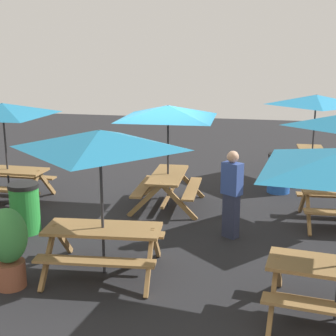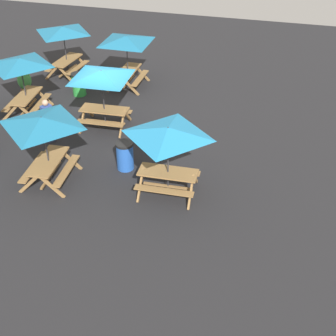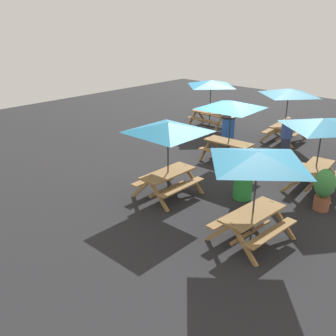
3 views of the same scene
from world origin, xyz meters
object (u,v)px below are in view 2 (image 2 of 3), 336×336
Objects in this scene: picnic_table_4 at (63,33)px; potted_plant_0 at (25,83)px; trash_bin_green at (79,84)px; picnic_table_5 at (20,66)px; trash_bin_blue at (125,156)px; person_standing at (48,120)px; picnic_table_2 at (168,137)px; picnic_table_1 at (102,78)px; picnic_table_6 at (43,126)px; picnic_table_0 at (127,43)px.

potted_plant_0 is at bearing 171.65° from picnic_table_4.
picnic_table_4 is 2.38× the size of trash_bin_green.
trash_bin_blue is at bearing -124.33° from picnic_table_5.
picnic_table_2 is at bearing 101.55° from person_standing.
trash_bin_blue is at bearing -137.19° from picnic_table_4.
picnic_table_2 and picnic_table_4 have the same top height.
picnic_table_1 is 2.43m from person_standing.
picnic_table_6 is 2.86m from trash_bin_blue.
picnic_table_0 is 2.30× the size of potted_plant_0.
trash_bin_green is 2.23m from potted_plant_0.
trash_bin_green is 6.14m from trash_bin_blue.
picnic_table_4 is (7.55, 6.95, 0.00)m from picnic_table_2.
picnic_table_6 is (-0.39, 3.78, 0.00)m from picnic_table_2.
picnic_table_0 reaches higher than trash_bin_blue.
picnic_table_2 is 1.00× the size of picnic_table_6.
picnic_table_0 is 2.89× the size of trash_bin_green.
picnic_table_2 is (-7.11, -3.78, 0.00)m from picnic_table_0.
picnic_table_2 is 5.36m from person_standing.
trash_bin_green is (-1.84, -1.41, -1.49)m from picnic_table_4.
picnic_table_2 reaches higher than person_standing.
picnic_table_0 is 4.63m from picnic_table_5.
picnic_table_6 reaches higher than trash_bin_blue.
trash_bin_green is at bearing 38.45° from trash_bin_blue.
picnic_table_5 is 2.38× the size of trash_bin_blue.
trash_bin_blue is (-6.21, -2.07, -1.49)m from picnic_table_0.
picnic_table_1 is 5.50m from picnic_table_4.
picnic_table_5 reaches higher than trash_bin_green.
picnic_table_2 is at bearing -122.51° from potted_plant_0.
picnic_table_1 reaches higher than potted_plant_0.
trash_bin_green is at bearing 11.46° from picnic_table_6.
person_standing is (-3.90, -0.62, 0.39)m from trash_bin_green.
picnic_table_4 is at bearing 81.81° from picnic_table_0.
trash_bin_green is (6.10, 1.76, -1.49)m from picnic_table_6.
potted_plant_0 is at bearing 25.27° from picnic_table_5.
picnic_table_1 is 3.51m from trash_bin_green.
picnic_table_2 and picnic_table_6 have the same top height.
person_standing reaches higher than trash_bin_blue.
picnic_table_5 is 1.92m from potted_plant_0.
trash_bin_blue is at bearing -30.03° from picnic_table_2.
picnic_table_6 is at bearing -163.93° from trash_bin_green.
picnic_table_5 is at bearing 138.43° from picnic_table_0.
potted_plant_0 is at bearing 113.35° from trash_bin_green.
person_standing is at bearing -22.57° from picnic_table_2.
picnic_table_4 is (4.20, 3.55, 0.00)m from picnic_table_1.
potted_plant_0 is at bearing 120.78° from picnic_table_0.
picnic_table_6 reaches higher than trash_bin_green.
picnic_table_0 and picnic_table_5 have the same top height.
person_standing is at bearing 167.71° from picnic_table_0.
picnic_table_2 is at bearing -88.68° from picnic_table_6.
picnic_table_5 is 1.00× the size of picnic_table_6.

